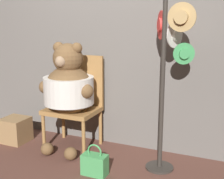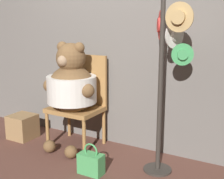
{
  "view_description": "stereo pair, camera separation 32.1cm",
  "coord_description": "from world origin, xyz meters",
  "views": [
    {
      "loc": [
        1.39,
        -2.56,
        1.48
      ],
      "look_at": [
        0.12,
        0.29,
        0.76
      ],
      "focal_mm": 50.0,
      "sensor_mm": 36.0,
      "label": 1
    },
    {
      "loc": [
        1.67,
        -2.42,
        1.48
      ],
      "look_at": [
        0.12,
        0.29,
        0.76
      ],
      "focal_mm": 50.0,
      "sensor_mm": 36.0,
      "label": 2
    }
  ],
  "objects": [
    {
      "name": "handbag_on_ground",
      "position": [
        0.11,
        -0.11,
        0.11
      ],
      "size": [
        0.24,
        0.13,
        0.31
      ],
      "color": "#479E56",
      "rests_on": "ground_plane"
    },
    {
      "name": "chair",
      "position": [
        -0.43,
        0.48,
        0.56
      ],
      "size": [
        0.58,
        0.47,
        1.06
      ],
      "color": "#9E703D",
      "rests_on": "ground_plane"
    },
    {
      "name": "teddy_bear",
      "position": [
        -0.42,
        0.31,
        0.74
      ],
      "size": [
        0.67,
        0.59,
        1.23
      ],
      "color": "brown",
      "rests_on": "ground_plane"
    },
    {
      "name": "ground_plane",
      "position": [
        0.0,
        0.0,
        0.0
      ],
      "size": [
        14.0,
        14.0,
        0.0
      ],
      "primitive_type": "plane",
      "color": "brown"
    },
    {
      "name": "hat_display_rack",
      "position": [
        0.69,
        0.32,
        1.04
      ],
      "size": [
        0.42,
        0.42,
        1.71
      ],
      "color": "#332D28",
      "rests_on": "ground_plane"
    },
    {
      "name": "wall_back",
      "position": [
        0.0,
        0.74,
        1.18
      ],
      "size": [
        8.0,
        0.1,
        2.36
      ],
      "color": "#66605B",
      "rests_on": "ground_plane"
    },
    {
      "name": "wooden_crate",
      "position": [
        -1.15,
        0.24,
        0.15
      ],
      "size": [
        0.3,
        0.3,
        0.3
      ],
      "color": "#937047",
      "rests_on": "ground_plane"
    }
  ]
}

